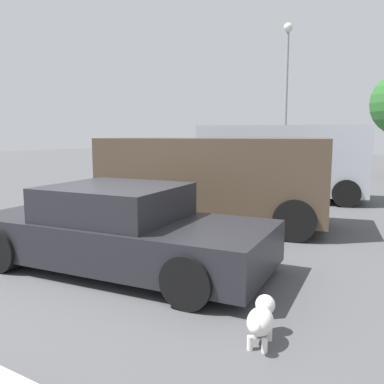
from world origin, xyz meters
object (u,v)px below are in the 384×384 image
dog (261,318)px  light_post_mid (287,75)px  sedan_foreground (121,230)px  suv_dark (214,177)px  van_white (281,160)px

dog → light_post_mid: size_ratio=0.09×
sedan_foreground → suv_dark: 3.38m
van_white → sedan_foreground: bearing=-103.9°
dog → suv_dark: size_ratio=0.12×
van_white → dog: bearing=-87.1°
suv_dark → van_white: bearing=-103.9°
sedan_foreground → suv_dark: (-0.23, 3.34, 0.47)m
sedan_foreground → van_white: 7.55m
sedan_foreground → light_post_mid: (-2.54, 15.10, 4.24)m
sedan_foreground → van_white: (-0.12, 7.52, 0.63)m
dog → van_white: van_white is taller
dog → suv_dark: suv_dark is taller
suv_dark → light_post_mid: 12.56m
sedan_foreground → van_white: bearing=84.9°
suv_dark → sedan_foreground: bearing=81.5°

